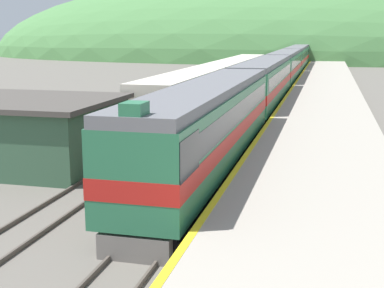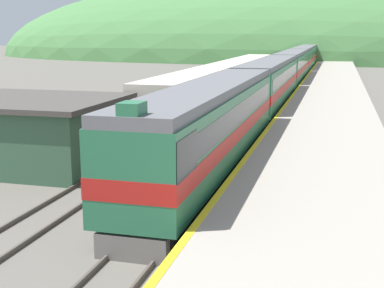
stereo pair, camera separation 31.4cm
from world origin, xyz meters
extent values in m
cube|color=#4C443D|center=(-0.72, 70.00, 0.08)|extent=(0.08, 180.00, 0.16)
cube|color=#4C443D|center=(0.72, 70.00, 0.08)|extent=(0.08, 180.00, 0.16)
cube|color=#4C443D|center=(-5.06, 70.00, 0.08)|extent=(0.08, 180.00, 0.16)
cube|color=#4C443D|center=(-3.63, 70.00, 0.08)|extent=(0.08, 180.00, 0.16)
cube|color=#9E9689|center=(4.96, 50.00, 0.53)|extent=(6.61, 140.00, 1.07)
cube|color=yellow|center=(1.77, 50.00, 1.07)|extent=(0.24, 140.00, 0.01)
ellipsoid|color=#477A42|center=(0.00, 153.41, 0.00)|extent=(183.55, 82.60, 45.12)
cube|color=#385B42|center=(-9.06, 27.76, 1.54)|extent=(7.88, 6.96, 3.09)
cube|color=#47423D|center=(-9.06, 27.76, 3.21)|extent=(8.38, 7.46, 0.24)
cube|color=black|center=(0.00, 28.14, 0.42)|extent=(2.32, 19.21, 0.85)
cube|color=#286B47|center=(0.00, 28.14, 2.34)|extent=(2.83, 20.44, 2.99)
cube|color=red|center=(0.00, 28.14, 2.11)|extent=(2.86, 20.46, 0.66)
cube|color=black|center=(0.00, 28.14, 3.00)|extent=(2.85, 19.21, 0.90)
cube|color=slate|center=(0.00, 28.14, 4.04)|extent=(2.66, 20.44, 0.40)
cube|color=black|center=(0.00, 19.05, 3.00)|extent=(2.87, 2.20, 1.20)
cube|color=#286B47|center=(0.00, 18.37, 4.42)|extent=(0.64, 0.80, 0.36)
cube|color=slate|center=(0.00, 18.12, 0.38)|extent=(2.20, 0.40, 0.77)
cube|color=black|center=(0.00, 50.05, 0.42)|extent=(2.32, 20.28, 0.85)
cube|color=#286B47|center=(0.00, 50.05, 2.34)|extent=(2.83, 21.58, 2.99)
cube|color=red|center=(0.00, 50.05, 2.11)|extent=(2.86, 21.60, 0.66)
cube|color=black|center=(0.00, 50.05, 3.00)|extent=(2.85, 20.28, 0.90)
cube|color=slate|center=(0.00, 50.05, 4.04)|extent=(2.66, 21.58, 0.40)
cube|color=black|center=(0.00, 72.53, 0.42)|extent=(2.32, 20.28, 0.85)
cube|color=#286B47|center=(0.00, 72.53, 2.34)|extent=(2.83, 21.58, 2.99)
cube|color=red|center=(0.00, 72.53, 2.11)|extent=(2.86, 21.60, 0.66)
cube|color=black|center=(0.00, 72.53, 3.00)|extent=(2.85, 20.28, 0.90)
cube|color=slate|center=(0.00, 72.53, 4.04)|extent=(2.66, 21.58, 0.40)
cube|color=black|center=(0.00, 95.00, 0.42)|extent=(2.32, 20.28, 0.85)
cube|color=#286B47|center=(0.00, 95.00, 2.34)|extent=(2.83, 21.58, 2.99)
cube|color=red|center=(0.00, 95.00, 2.11)|extent=(2.86, 21.60, 0.66)
cube|color=black|center=(0.00, 95.00, 3.00)|extent=(2.85, 20.28, 0.90)
cube|color=slate|center=(0.00, 95.00, 4.04)|extent=(2.66, 21.58, 0.40)
cube|color=black|center=(0.00, 117.48, 0.42)|extent=(2.32, 20.28, 0.85)
cube|color=#286B47|center=(0.00, 117.48, 2.34)|extent=(2.83, 21.58, 2.99)
cube|color=red|center=(0.00, 117.48, 2.11)|extent=(2.86, 21.60, 0.66)
cube|color=black|center=(0.00, 117.48, 3.00)|extent=(2.85, 20.28, 0.90)
cube|color=slate|center=(0.00, 117.48, 4.04)|extent=(2.66, 21.58, 0.40)
cube|color=black|center=(-4.35, 53.10, 0.40)|extent=(2.46, 40.98, 0.80)
cube|color=beige|center=(-4.35, 53.10, 2.27)|extent=(2.90, 42.68, 2.94)
camera|label=1|loc=(5.17, 4.48, 6.49)|focal=50.00mm
camera|label=2|loc=(5.47, 4.56, 6.49)|focal=50.00mm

